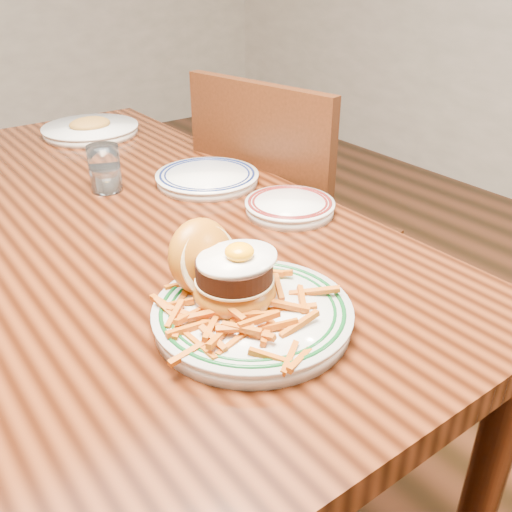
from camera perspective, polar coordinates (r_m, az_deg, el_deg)
floor at (r=1.70m, az=-11.06°, el=-19.55°), size 6.00×6.00×0.00m
table at (r=1.29m, az=-13.77°, el=0.52°), size 0.85×1.60×0.75m
chair_right at (r=1.67m, az=3.10°, el=2.45°), size 0.54×0.54×0.96m
main_plate at (r=0.85m, az=-1.24°, el=-4.19°), size 0.30×0.32×0.14m
side_plate at (r=1.21m, az=3.39°, el=5.04°), size 0.19×0.19×0.03m
rear_plate at (r=1.38m, az=-4.90°, el=7.86°), size 0.25×0.25×0.03m
water_glass at (r=1.36m, az=-14.86°, el=8.20°), size 0.07×0.07×0.11m
far_plate at (r=1.82m, az=-16.22°, el=12.11°), size 0.28×0.28×0.05m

